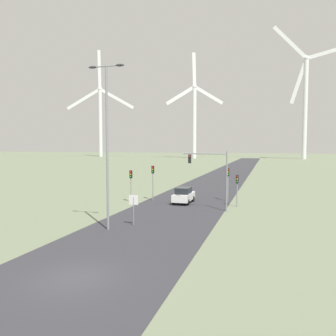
{
  "coord_description": "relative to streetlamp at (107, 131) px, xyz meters",
  "views": [
    {
      "loc": [
        9.1,
        -13.92,
        6.57
      ],
      "look_at": [
        0.0,
        15.71,
        4.49
      ],
      "focal_mm": 35.0,
      "sensor_mm": 36.0,
      "label": 1
    }
  ],
  "objects": [
    {
      "name": "stop_sign_near",
      "position": [
        1.4,
        1.81,
        -5.91
      ],
      "size": [
        0.81,
        0.07,
        2.56
      ],
      "color": "gray",
      "rests_on": "ground"
    },
    {
      "name": "wind_turbine_left",
      "position": [
        -26.58,
        150.99,
        16.36
      ],
      "size": [
        28.57,
        14.94,
        56.16
      ],
      "color": "silver",
      "rests_on": "ground"
    },
    {
      "name": "ground_plane",
      "position": [
        2.84,
        -8.91,
        -7.69
      ],
      "size": [
        600.0,
        600.0,
        0.0
      ],
      "primitive_type": "plane",
      "color": "#667056"
    },
    {
      "name": "traffic_light_post_mid_right",
      "position": [
        8.78,
        12.91,
        -5.14
      ],
      "size": [
        0.28,
        0.34,
        3.48
      ],
      "color": "gray",
      "rests_on": "ground"
    },
    {
      "name": "wind_turbine_center",
      "position": [
        28.96,
        153.82,
        23.14
      ],
      "size": [
        38.65,
        2.6,
        66.78
      ],
      "color": "silver",
      "rests_on": "ground"
    },
    {
      "name": "traffic_light_post_near_left",
      "position": [
        -3.3,
        12.08,
        -4.94
      ],
      "size": [
        0.28,
        0.34,
        3.75
      ],
      "color": "gray",
      "rests_on": "ground"
    },
    {
      "name": "wind_turbine_far_left",
      "position": [
        -88.36,
        160.6,
        19.04
      ],
      "size": [
        39.83,
        13.15,
        65.25
      ],
      "color": "silver",
      "rests_on": "ground"
    },
    {
      "name": "traffic_light_mast_overhead",
      "position": [
        6.43,
        10.06,
        -3.38
      ],
      "size": [
        4.56,
        0.35,
        6.05
      ],
      "color": "gray",
      "rests_on": "ground"
    },
    {
      "name": "traffic_light_post_near_right",
      "position": [
        7.41,
        16.17,
        -4.81
      ],
      "size": [
        0.28,
        0.34,
        3.94
      ],
      "color": "gray",
      "rests_on": "ground"
    },
    {
      "name": "streetlamp",
      "position": [
        0.0,
        0.0,
        0.0
      ],
      "size": [
        3.0,
        0.32,
        12.73
      ],
      "color": "gray",
      "rests_on": "ground"
    },
    {
      "name": "traffic_light_post_mid_left",
      "position": [
        -1.34,
        14.17,
        -4.62
      ],
      "size": [
        0.28,
        0.34,
        4.2
      ],
      "color": "gray",
      "rests_on": "ground"
    },
    {
      "name": "car_approaching",
      "position": [
        2.67,
        13.49,
        -6.78
      ],
      "size": [
        1.88,
        4.1,
        1.83
      ],
      "color": "white",
      "rests_on": "ground"
    },
    {
      "name": "road_surface",
      "position": [
        2.84,
        39.09,
        -7.69
      ],
      "size": [
        10.0,
        240.0,
        0.01
      ],
      "color": "#2D2D33",
      "rests_on": "ground"
    }
  ]
}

